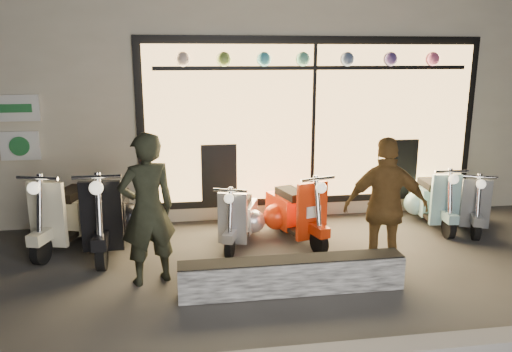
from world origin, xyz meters
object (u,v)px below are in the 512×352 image
Objects in this scene: man at (147,209)px; woman at (386,208)px; scooter_red at (293,211)px; scooter_silver at (240,217)px; graffiti_barrier at (292,275)px.

man is 1.06× the size of woman.
man is at bearing -164.91° from scooter_red.
man reaches higher than woman.
man is at bearing 7.21° from woman.
scooter_red reaches higher than scooter_silver.
scooter_silver is 0.78m from scooter_red.
man reaches higher than scooter_red.
woman is at bearing 154.83° from man.
graffiti_barrier is at bearing 140.97° from man.
scooter_red is at bearing 21.64° from scooter_silver.
scooter_silver is 0.73× the size of woman.
woman reaches higher than graffiti_barrier.
man reaches higher than scooter_silver.
woman is at bearing -77.04° from scooter_red.
graffiti_barrier is at bearing 26.04° from woman.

